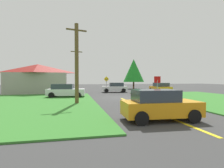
# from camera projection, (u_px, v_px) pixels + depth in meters

# --- Properties ---
(ground_plane) EXTENTS (120.00, 120.00, 0.00)m
(ground_plane) POSITION_uv_depth(u_px,v_px,m) (119.00, 97.00, 21.08)
(ground_plane) COLOR #393939
(grass_verge_right) EXTENTS (12.00, 20.00, 0.08)m
(grass_verge_right) POSITION_uv_depth(u_px,v_px,m) (211.00, 99.00, 19.13)
(grass_verge_right) COLOR #357A2B
(grass_verge_right) RESTS_ON ground
(grass_verge_left) EXTENTS (12.00, 20.00, 0.08)m
(grass_verge_left) POSITION_uv_depth(u_px,v_px,m) (26.00, 104.00, 15.22)
(grass_verge_left) COLOR #357A2B
(grass_verge_left) RESTS_ON ground
(lane_stripe_center) EXTENTS (0.20, 14.00, 0.01)m
(lane_stripe_center) POSITION_uv_depth(u_px,v_px,m) (145.00, 108.00, 13.27)
(lane_stripe_center) COLOR yellow
(lane_stripe_center) RESTS_ON ground
(stop_sign) EXTENTS (0.79, 0.14, 2.53)m
(stop_sign) POSITION_uv_depth(u_px,v_px,m) (157.00, 82.00, 21.36)
(stop_sign) COLOR #9EA0A8
(stop_sign) RESTS_ON ground
(parked_car_near_building) EXTENTS (4.61, 2.49, 1.62)m
(parked_car_near_building) POSITION_uv_depth(u_px,v_px,m) (65.00, 91.00, 21.22)
(parked_car_near_building) COLOR silver
(parked_car_near_building) RESTS_ON ground
(car_behind_on_main_road) EXTENTS (4.05, 2.15, 1.62)m
(car_behind_on_main_road) POSITION_uv_depth(u_px,v_px,m) (159.00, 105.00, 9.29)
(car_behind_on_main_road) COLOR orange
(car_behind_on_main_road) RESTS_ON ground
(car_on_crossroad) EXTENTS (2.23, 4.56, 1.62)m
(car_on_crossroad) POSITION_uv_depth(u_px,v_px,m) (160.00, 88.00, 28.79)
(car_on_crossroad) COLOR orange
(car_on_crossroad) RESTS_ON ground
(car_approaching_junction) EXTENTS (4.36, 2.43, 1.62)m
(car_approaching_junction) POSITION_uv_depth(u_px,v_px,m) (115.00, 87.00, 29.78)
(car_approaching_junction) COLOR silver
(car_approaching_junction) RESTS_ON ground
(utility_pole_near) EXTENTS (1.77, 0.56, 7.02)m
(utility_pole_near) POSITION_uv_depth(u_px,v_px,m) (77.00, 63.00, 15.41)
(utility_pole_near) COLOR brown
(utility_pole_near) RESTS_ON ground
(utility_pole_mid) EXTENTS (1.79, 0.47, 7.00)m
(utility_pole_mid) POSITION_uv_depth(u_px,v_px,m) (77.00, 70.00, 27.27)
(utility_pole_mid) COLOR brown
(utility_pole_mid) RESTS_ON ground
(direction_sign) EXTENTS (0.90, 0.10, 2.68)m
(direction_sign) POSITION_uv_depth(u_px,v_px,m) (106.00, 82.00, 29.09)
(direction_sign) COLOR slate
(direction_sign) RESTS_ON ground
(oak_tree_left) EXTENTS (4.71, 4.71, 6.80)m
(oak_tree_left) POSITION_uv_depth(u_px,v_px,m) (134.00, 71.00, 40.13)
(oak_tree_left) COLOR brown
(oak_tree_left) RESTS_ON ground
(barn) EXTENTS (8.58, 5.47, 4.50)m
(barn) POSITION_uv_depth(u_px,v_px,m) (38.00, 79.00, 27.16)
(barn) COLOR gray
(barn) RESTS_ON ground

